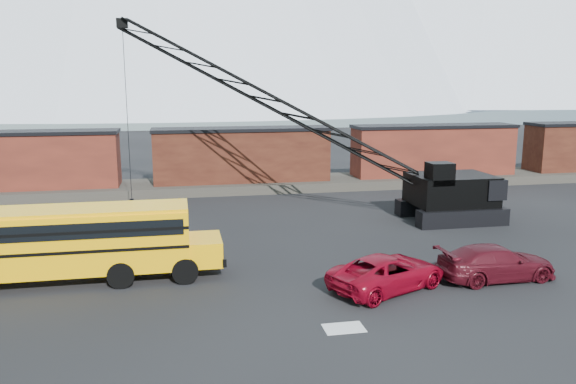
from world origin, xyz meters
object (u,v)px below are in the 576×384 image
object	(u,v)px
school_bus	(76,241)
red_pickup	(388,272)
crawler_crane	(271,102)
maroon_suv	(496,263)

from	to	relation	value
school_bus	red_pickup	bearing A→B (deg)	-15.09
red_pickup	crawler_crane	bearing A→B (deg)	-14.78
maroon_suv	crawler_crane	bearing A→B (deg)	25.57
school_bus	red_pickup	size ratio (longest dim) A/B	2.25
maroon_suv	school_bus	bearing A→B (deg)	77.37
maroon_suv	red_pickup	bearing A→B (deg)	90.08
red_pickup	crawler_crane	xyz separation A→B (m)	(-2.42, 14.14, 6.40)
maroon_suv	crawler_crane	size ratio (longest dim) A/B	0.23
red_pickup	maroon_suv	bearing A→B (deg)	-112.02
school_bus	crawler_crane	distance (m)	15.70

